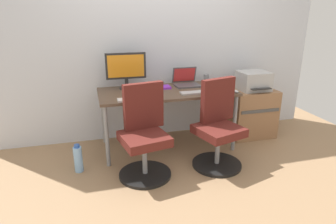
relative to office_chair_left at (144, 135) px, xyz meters
name	(u,v)px	position (x,y,z in m)	size (l,w,h in m)	color
ground_plane	(167,146)	(0.39, 0.56, -0.42)	(5.28, 5.28, 0.00)	#9E7A56
back_wall	(158,38)	(0.39, 1.01, 0.88)	(4.40, 0.04, 2.60)	silver
desk	(167,96)	(0.39, 0.56, 0.24)	(1.60, 0.74, 0.72)	brown
office_chair_left	(144,135)	(0.00, 0.00, 0.00)	(0.54, 0.54, 0.94)	black
office_chair_right	(218,128)	(0.81, 0.00, 0.00)	(0.55, 0.55, 0.94)	black
side_cabinet	(250,112)	(1.58, 0.63, -0.11)	(0.59, 0.47, 0.64)	#996B47
printer	(253,81)	(1.58, 0.63, 0.33)	(0.38, 0.40, 0.24)	#B7B7B7
water_bottle_on_floor	(78,159)	(-0.67, 0.21, -0.28)	(0.09, 0.09, 0.31)	#8CBFF2
desktop_monitor	(126,68)	(-0.06, 0.79, 0.55)	(0.48, 0.18, 0.43)	#262626
open_laptop	(186,81)	(0.70, 0.76, 0.35)	(0.31, 0.28, 0.22)	#4C4C51
keyboard_by_monitor	(134,99)	(-0.05, 0.28, 0.31)	(0.34, 0.12, 0.02)	silver
keyboard_by_laptop	(195,93)	(0.67, 0.36, 0.31)	(0.34, 0.12, 0.02)	#B7B7B7
mouse_by_monitor	(236,91)	(1.13, 0.27, 0.32)	(0.06, 0.10, 0.03)	#B7B7B7
mouse_by_laptop	(127,94)	(-0.10, 0.46, 0.32)	(0.06, 0.10, 0.03)	#B7B7B7
coffee_mug	(153,89)	(0.20, 0.51, 0.35)	(0.08, 0.08, 0.09)	blue
pen_cup	(206,78)	(1.01, 0.86, 0.35)	(0.07, 0.07, 0.10)	slate
notebook	(162,87)	(0.36, 0.68, 0.31)	(0.21, 0.15, 0.03)	purple
paper_pile	(215,86)	(1.03, 0.59, 0.31)	(0.21, 0.30, 0.01)	white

